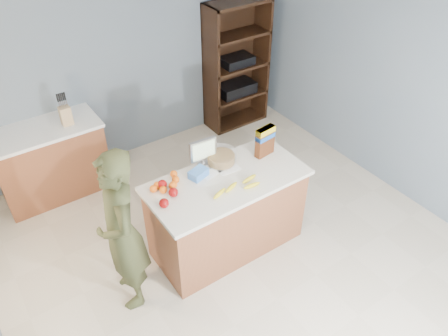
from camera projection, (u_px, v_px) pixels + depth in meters
floor at (243, 262)px, 4.51m from camera, size 4.50×5.00×0.02m
walls at (249, 126)px, 3.49m from camera, size 4.52×5.02×2.51m
counter_peninsula at (227, 216)px, 4.45m from camera, size 1.56×0.76×0.90m
back_cabinet at (51, 161)px, 5.13m from camera, size 1.24×0.62×0.90m
shelving_unit at (234, 67)px, 6.20m from camera, size 0.90×0.40×1.80m
person at (122, 233)px, 3.71m from camera, size 0.48×0.65×1.63m
knife_block at (66, 115)px, 4.85m from camera, size 0.12×0.10×0.31m
envelopes at (221, 171)px, 4.24m from camera, size 0.40×0.19×0.00m
bananas at (238, 186)px, 4.04m from camera, size 0.53×0.17×0.04m
apples at (167, 193)px, 3.92m from camera, size 0.23×0.33×0.09m
oranges at (167, 184)px, 4.04m from camera, size 0.33×0.22×0.07m
blue_carton at (198, 174)px, 4.15m from camera, size 0.21×0.17×0.08m
salad_bowl at (221, 158)px, 4.32m from camera, size 0.30×0.30×0.13m
tv at (203, 151)px, 4.24m from camera, size 0.28×0.12×0.28m
cereal_box at (265, 139)px, 4.36m from camera, size 0.22×0.10×0.32m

